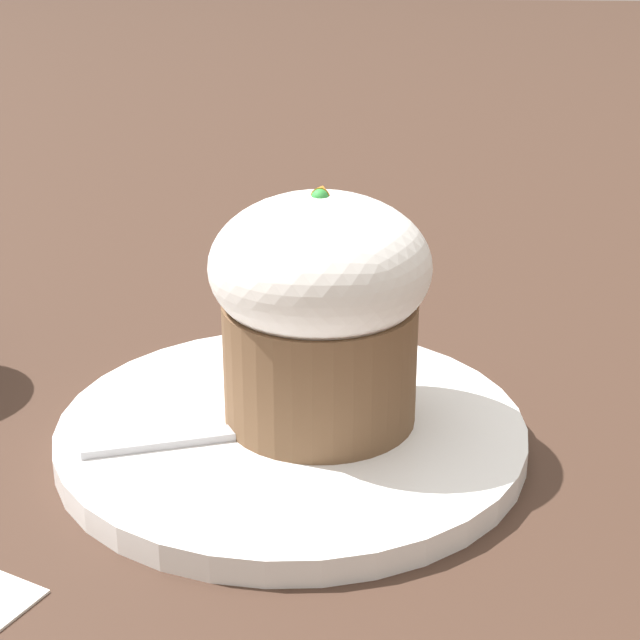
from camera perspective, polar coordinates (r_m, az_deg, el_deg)
name	(u,v)px	position (r m, az deg, el deg)	size (l,w,h in m)	color
ground_plane	(292,446)	(0.53, -1.52, -6.71)	(4.00, 4.00, 0.00)	#3D281E
dessert_plate	(292,434)	(0.53, -1.53, -6.09)	(0.23, 0.23, 0.01)	white
carrot_cake	(320,306)	(0.51, 0.00, 0.73)	(0.10, 0.10, 0.12)	brown
spoon	(273,426)	(0.52, -2.54, -5.66)	(0.06, 0.13, 0.01)	#B7B7BC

